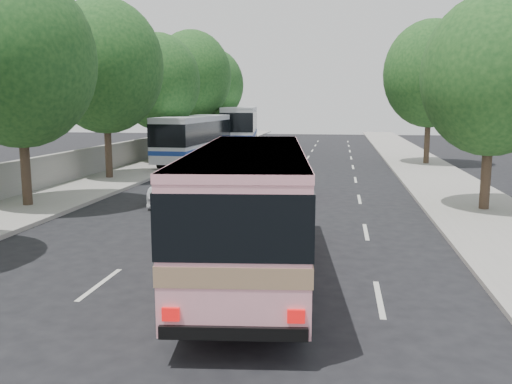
% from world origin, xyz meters
% --- Properties ---
extents(ground, '(120.00, 120.00, 0.00)m').
position_xyz_m(ground, '(0.00, 0.00, 0.00)').
color(ground, black).
rests_on(ground, ground).
extents(sidewalk_left, '(4.00, 90.00, 0.15)m').
position_xyz_m(sidewalk_left, '(-8.50, 20.00, 0.07)').
color(sidewalk_left, '#9E998E').
rests_on(sidewalk_left, ground).
extents(sidewalk_right, '(4.00, 90.00, 0.12)m').
position_xyz_m(sidewalk_right, '(8.50, 20.00, 0.06)').
color(sidewalk_right, '#9E998E').
rests_on(sidewalk_right, ground).
extents(low_wall, '(0.30, 90.00, 1.50)m').
position_xyz_m(low_wall, '(-10.30, 20.00, 0.90)').
color(low_wall, '#9E998E').
rests_on(low_wall, sidewalk_left).
extents(tree_left_b, '(5.70, 5.70, 8.88)m').
position_xyz_m(tree_left_b, '(-8.42, 5.94, 5.82)').
color(tree_left_b, '#38281E').
rests_on(tree_left_b, ground).
extents(tree_left_c, '(6.00, 6.00, 9.35)m').
position_xyz_m(tree_left_c, '(-8.62, 13.94, 6.12)').
color(tree_left_c, '#38281E').
rests_on(tree_left_c, ground).
extents(tree_left_d, '(5.52, 5.52, 8.60)m').
position_xyz_m(tree_left_d, '(-8.52, 21.94, 5.63)').
color(tree_left_d, '#38281E').
rests_on(tree_left_d, ground).
extents(tree_left_e, '(6.30, 6.30, 9.82)m').
position_xyz_m(tree_left_e, '(-8.42, 29.94, 6.43)').
color(tree_left_e, '#38281E').
rests_on(tree_left_e, ground).
extents(tree_left_f, '(5.88, 5.88, 9.16)m').
position_xyz_m(tree_left_f, '(-8.62, 37.94, 6.00)').
color(tree_left_f, '#38281E').
rests_on(tree_left_f, ground).
extents(tree_right_near, '(5.10, 5.10, 7.95)m').
position_xyz_m(tree_right_near, '(8.78, 7.94, 5.20)').
color(tree_right_near, '#38281E').
rests_on(tree_right_near, ground).
extents(tree_right_far, '(6.00, 6.00, 9.35)m').
position_xyz_m(tree_right_far, '(9.08, 23.94, 6.12)').
color(tree_right_far, '#38281E').
rests_on(tree_right_far, ground).
extents(pink_bus, '(3.39, 9.55, 2.98)m').
position_xyz_m(pink_bus, '(1.30, -0.80, 1.85)').
color(pink_bus, '#FFA4B1').
rests_on(pink_bus, ground).
extents(pink_taxi, '(1.93, 4.27, 1.42)m').
position_xyz_m(pink_taxi, '(1.00, 10.14, 0.71)').
color(pink_taxi, '#EB145A').
rests_on(pink_taxi, ground).
extents(white_pickup, '(2.40, 5.25, 1.49)m').
position_xyz_m(white_pickup, '(-2.78, 8.51, 0.75)').
color(white_pickup, silver).
rests_on(white_pickup, ground).
extents(tour_coach_front, '(2.73, 10.75, 3.19)m').
position_xyz_m(tour_coach_front, '(-6.30, 22.35, 1.92)').
color(tour_coach_front, silver).
rests_on(tour_coach_front, ground).
extents(tour_coach_rear, '(4.21, 12.63, 3.71)m').
position_xyz_m(tour_coach_rear, '(-5.60, 35.71, 2.23)').
color(tour_coach_rear, silver).
rests_on(tour_coach_rear, ground).
extents(taxi_roof_sign, '(0.56, 0.21, 0.18)m').
position_xyz_m(taxi_roof_sign, '(1.00, 10.14, 1.51)').
color(taxi_roof_sign, silver).
rests_on(taxi_roof_sign, pink_taxi).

